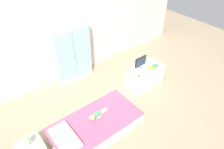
# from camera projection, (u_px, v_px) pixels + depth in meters

# --- Properties ---
(ground_plane) EXTENTS (10.00, 10.00, 0.02)m
(ground_plane) POSITION_uv_depth(u_px,v_px,m) (114.00, 112.00, 4.10)
(ground_plane) COLOR tan
(back_wall) EXTENTS (6.40, 0.05, 2.70)m
(back_wall) POSITION_uv_depth(u_px,v_px,m) (65.00, 20.00, 4.23)
(back_wall) COLOR silver
(back_wall) RESTS_ON ground_plane
(bed) EXTENTS (1.57, 0.81, 0.26)m
(bed) POSITION_uv_depth(u_px,v_px,m) (96.00, 126.00, 3.67)
(bed) COLOR silver
(bed) RESTS_ON ground_plane
(pillow) EXTENTS (0.32, 0.58, 0.06)m
(pillow) POSITION_uv_depth(u_px,v_px,m) (65.00, 138.00, 3.28)
(pillow) COLOR silver
(pillow) RESTS_ON bed
(doll) EXTENTS (0.39, 0.14, 0.10)m
(doll) POSITION_uv_depth(u_px,v_px,m) (95.00, 116.00, 3.63)
(doll) COLOR #4CA375
(doll) RESTS_ON bed
(table_lamp) EXTENTS (0.10, 0.10, 0.23)m
(table_lamp) POSITION_uv_depth(u_px,v_px,m) (27.00, 139.00, 2.97)
(table_lamp) COLOR #B7B2AD
(table_lamp) RESTS_ON nightstand
(wardrobe) EXTENTS (0.82, 0.29, 1.31)m
(wardrobe) POSITION_uv_depth(u_px,v_px,m) (72.00, 53.00, 4.53)
(wardrobe) COLOR silver
(wardrobe) RESTS_ON ground_plane
(tv_stand) EXTENTS (0.80, 0.40, 0.45)m
(tv_stand) POSITION_uv_depth(u_px,v_px,m) (144.00, 76.00, 4.60)
(tv_stand) COLOR white
(tv_stand) RESTS_ON ground_plane
(tv_monitor) EXTENTS (0.29, 0.10, 0.27)m
(tv_monitor) POSITION_uv_depth(u_px,v_px,m) (141.00, 62.00, 4.37)
(tv_monitor) COLOR #99999E
(tv_monitor) RESTS_ON tv_stand
(rocking_horse_toy) EXTENTS (0.10, 0.04, 0.12)m
(rocking_horse_toy) POSITION_uv_depth(u_px,v_px,m) (139.00, 74.00, 4.20)
(rocking_horse_toy) COLOR #8E6642
(rocking_horse_toy) RESTS_ON tv_stand
(book_yellow) EXTENTS (0.12, 0.10, 0.02)m
(book_yellow) POSITION_uv_depth(u_px,v_px,m) (151.00, 68.00, 4.43)
(book_yellow) COLOR gold
(book_yellow) RESTS_ON tv_stand
(book_green) EXTENTS (0.14, 0.10, 0.02)m
(book_green) POSITION_uv_depth(u_px,v_px,m) (155.00, 66.00, 4.50)
(book_green) COLOR #429E51
(book_green) RESTS_ON tv_stand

